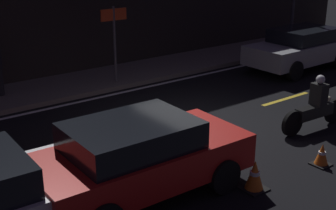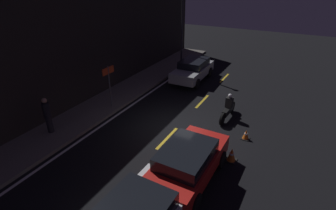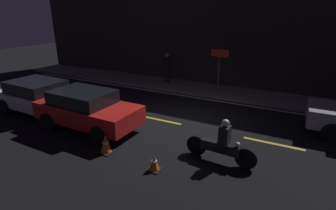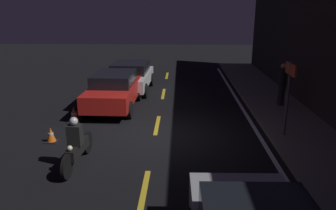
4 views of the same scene
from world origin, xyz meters
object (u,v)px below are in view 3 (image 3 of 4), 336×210
(motorcycle, at_px, (221,144))
(traffic_cone_near, at_px, (106,144))
(taxi_red, at_px, (87,109))
(shop_sign, at_px, (219,62))
(sedan_white, at_px, (40,96))
(pedestrian, at_px, (167,68))
(traffic_cone_mid, at_px, (154,163))

(motorcycle, bearing_deg, traffic_cone_near, -157.78)
(taxi_red, xyz_separation_m, shop_sign, (3.22, 6.15, 1.04))
(sedan_white, relative_size, shop_sign, 1.73)
(traffic_cone_near, bearing_deg, shop_sign, 79.33)
(motorcycle, bearing_deg, sedan_white, -178.43)
(pedestrian, bearing_deg, traffic_cone_near, -75.66)
(motorcycle, relative_size, shop_sign, 0.91)
(taxi_red, relative_size, traffic_cone_near, 6.82)
(traffic_cone_mid, bearing_deg, motorcycle, 41.25)
(sedan_white, relative_size, traffic_cone_mid, 8.63)
(traffic_cone_mid, xyz_separation_m, shop_sign, (-0.51, 7.45, 1.60))
(taxi_red, xyz_separation_m, pedestrian, (-0.25, 7.02, 0.25))
(motorcycle, distance_m, pedestrian, 8.91)
(shop_sign, bearing_deg, taxi_red, -117.62)
(motorcycle, bearing_deg, taxi_red, -176.58)
(sedan_white, bearing_deg, motorcycle, 0.27)
(pedestrian, relative_size, shop_sign, 0.73)
(sedan_white, xyz_separation_m, pedestrian, (2.76, 6.78, 0.27))
(taxi_red, bearing_deg, sedan_white, 176.18)
(pedestrian, height_order, shop_sign, shop_sign)
(traffic_cone_mid, relative_size, pedestrian, 0.27)
(sedan_white, distance_m, motorcycle, 8.26)
(traffic_cone_near, relative_size, shop_sign, 0.25)
(shop_sign, bearing_deg, pedestrian, 165.85)
(traffic_cone_near, distance_m, shop_sign, 7.59)
(sedan_white, bearing_deg, pedestrian, 69.65)
(motorcycle, height_order, pedestrian, pedestrian)
(taxi_red, xyz_separation_m, motorcycle, (5.25, 0.03, -0.23))
(traffic_cone_mid, bearing_deg, sedan_white, 167.04)
(sedan_white, height_order, shop_sign, shop_sign)
(sedan_white, xyz_separation_m, traffic_cone_mid, (6.74, -1.55, -0.55))
(pedestrian, bearing_deg, taxi_red, -87.98)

